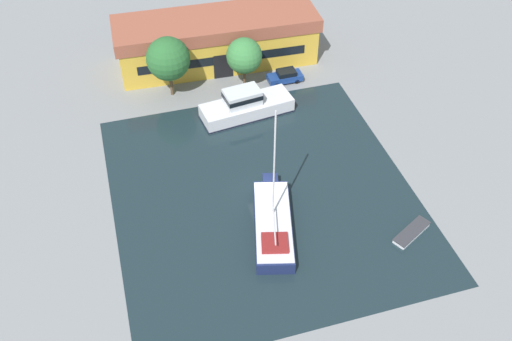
{
  "coord_description": "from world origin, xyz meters",
  "views": [
    {
      "loc": [
        -11.64,
        -37.74,
        40.59
      ],
      "look_at": [
        0.0,
        2.36,
        1.0
      ],
      "focal_mm": 40.0,
      "sensor_mm": 36.0,
      "label": 1
    }
  ],
  "objects_px": {
    "quay_tree_by_water": "(168,59)",
    "motor_cruiser": "(246,106)",
    "sailboat_moored": "(273,223)",
    "warehouse_building": "(217,40)",
    "quay_tree_near_building": "(244,56)",
    "parked_car": "(285,76)",
    "small_dinghy": "(411,232)"
  },
  "relations": [
    {
      "from": "warehouse_building",
      "to": "motor_cruiser",
      "type": "relative_size",
      "value": 2.33
    },
    {
      "from": "warehouse_building",
      "to": "quay_tree_by_water",
      "type": "height_order",
      "value": "quay_tree_by_water"
    },
    {
      "from": "motor_cruiser",
      "to": "parked_car",
      "type": "bearing_deg",
      "value": -59.3
    },
    {
      "from": "warehouse_building",
      "to": "sailboat_moored",
      "type": "distance_m",
      "value": 29.35
    },
    {
      "from": "parked_car",
      "to": "small_dinghy",
      "type": "relative_size",
      "value": 0.97
    },
    {
      "from": "quay_tree_near_building",
      "to": "parked_car",
      "type": "relative_size",
      "value": 1.5
    },
    {
      "from": "quay_tree_near_building",
      "to": "quay_tree_by_water",
      "type": "height_order",
      "value": "quay_tree_by_water"
    },
    {
      "from": "quay_tree_near_building",
      "to": "motor_cruiser",
      "type": "height_order",
      "value": "quay_tree_near_building"
    },
    {
      "from": "quay_tree_near_building",
      "to": "sailboat_moored",
      "type": "relative_size",
      "value": 0.48
    },
    {
      "from": "quay_tree_by_water",
      "to": "parked_car",
      "type": "height_order",
      "value": "quay_tree_by_water"
    },
    {
      "from": "quay_tree_near_building",
      "to": "motor_cruiser",
      "type": "xyz_separation_m",
      "value": [
        -1.38,
        -5.5,
        -3.06
      ]
    },
    {
      "from": "quay_tree_by_water",
      "to": "parked_car",
      "type": "xyz_separation_m",
      "value": [
        13.88,
        -1.28,
        -4.14
      ]
    },
    {
      "from": "quay_tree_near_building",
      "to": "quay_tree_by_water",
      "type": "distance_m",
      "value": 8.88
    },
    {
      "from": "parked_car",
      "to": "quay_tree_near_building",
      "type": "bearing_deg",
      "value": 83.48
    },
    {
      "from": "quay_tree_near_building",
      "to": "parked_car",
      "type": "xyz_separation_m",
      "value": [
        5.06,
        -0.49,
        -3.5
      ]
    },
    {
      "from": "parked_car",
      "to": "sailboat_moored",
      "type": "xyz_separation_m",
      "value": [
        -8.61,
        -22.39,
        -0.06
      ]
    },
    {
      "from": "parked_car",
      "to": "small_dinghy",
      "type": "height_order",
      "value": "parked_car"
    },
    {
      "from": "sailboat_moored",
      "to": "motor_cruiser",
      "type": "bearing_deg",
      "value": 97.45
    },
    {
      "from": "warehouse_building",
      "to": "quay_tree_near_building",
      "type": "distance_m",
      "value": 6.7
    },
    {
      "from": "parked_car",
      "to": "motor_cruiser",
      "type": "xyz_separation_m",
      "value": [
        -6.44,
        -5.01,
        0.43
      ]
    },
    {
      "from": "warehouse_building",
      "to": "quay_tree_near_building",
      "type": "bearing_deg",
      "value": -71.43
    },
    {
      "from": "warehouse_building",
      "to": "quay_tree_near_building",
      "type": "relative_size",
      "value": 3.96
    },
    {
      "from": "warehouse_building",
      "to": "quay_tree_by_water",
      "type": "relative_size",
      "value": 3.4
    },
    {
      "from": "quay_tree_near_building",
      "to": "parked_car",
      "type": "height_order",
      "value": "quay_tree_near_building"
    },
    {
      "from": "warehouse_building",
      "to": "sailboat_moored",
      "type": "relative_size",
      "value": 1.92
    },
    {
      "from": "sailboat_moored",
      "to": "quay_tree_by_water",
      "type": "bearing_deg",
      "value": 117.12
    },
    {
      "from": "quay_tree_by_water",
      "to": "motor_cruiser",
      "type": "relative_size",
      "value": 0.68
    },
    {
      "from": "quay_tree_near_building",
      "to": "parked_car",
      "type": "bearing_deg",
      "value": -5.48
    },
    {
      "from": "sailboat_moored",
      "to": "small_dinghy",
      "type": "relative_size",
      "value": 3.02
    },
    {
      "from": "sailboat_moored",
      "to": "small_dinghy",
      "type": "distance_m",
      "value": 12.83
    },
    {
      "from": "sailboat_moored",
      "to": "motor_cruiser",
      "type": "relative_size",
      "value": 1.21
    },
    {
      "from": "quay_tree_near_building",
      "to": "motor_cruiser",
      "type": "relative_size",
      "value": 0.59
    }
  ]
}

